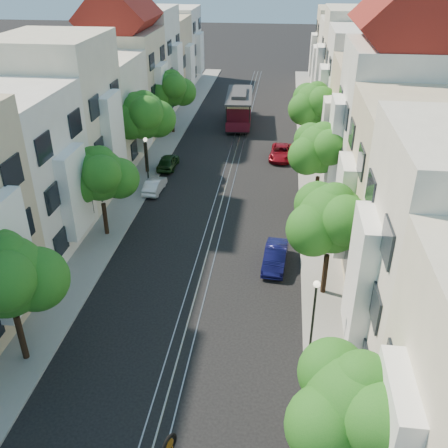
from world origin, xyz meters
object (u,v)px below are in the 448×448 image
(tree_w_d, at_px, (172,90))
(parked_car_e_mid, at_px, (275,257))
(tree_e_b, at_px, (332,221))
(parked_car_e_far, at_px, (281,152))
(parked_car_w_mid, at_px, (155,185))
(cable_car, at_px, (239,106))
(tree_w_a, at_px, (7,278))
(tree_e_c, at_px, (321,150))
(tree_e_d, at_px, (315,105))
(tree_w_b, at_px, (101,176))
(lamp_east, at_px, (314,307))
(tree_w_c, at_px, (144,116))
(tree_e_a, at_px, (357,407))
(parked_car_w_far, at_px, (168,162))
(lamp_west, at_px, (146,155))

(tree_w_d, distance_m, parked_car_e_mid, 27.29)
(tree_e_b, xyz_separation_m, parked_car_e_far, (-2.86, 20.84, -4.13))
(parked_car_w_mid, bearing_deg, cable_car, -102.21)
(tree_w_a, xyz_separation_m, parked_car_e_far, (11.54, 27.84, -4.13))
(tree_e_c, relative_size, tree_e_d, 0.95)
(tree_w_b, bearing_deg, lamp_east, -36.58)
(lamp_east, bearing_deg, cable_car, 100.70)
(tree_w_d, bearing_deg, parked_car_e_far, -28.08)
(parked_car_e_mid, bearing_deg, tree_e_d, 86.12)
(parked_car_e_mid, bearing_deg, lamp_east, -71.40)
(tree_w_b, bearing_deg, tree_w_c, 90.00)
(parked_car_e_far, bearing_deg, tree_w_a, -108.57)
(tree_e_d, bearing_deg, tree_e_a, -90.00)
(tree_e_c, distance_m, tree_w_a, 23.05)
(tree_e_d, bearing_deg, parked_car_e_mid, -98.38)
(tree_e_b, height_order, parked_car_w_mid, tree_e_b)
(tree_w_c, bearing_deg, tree_e_d, 22.62)
(tree_e_d, distance_m, parked_car_w_far, 14.35)
(tree_e_c, height_order, parked_car_e_far, tree_e_c)
(tree_e_d, xyz_separation_m, lamp_west, (-13.56, -8.98, -2.02))
(parked_car_e_far, bearing_deg, tree_w_b, -122.13)
(parked_car_e_mid, relative_size, parked_car_w_mid, 1.13)
(tree_e_b, distance_m, parked_car_w_far, 21.91)
(tree_w_a, relative_size, parked_car_w_mid, 1.97)
(tree_e_a, xyz_separation_m, tree_w_a, (-14.40, 5.00, 0.34))
(tree_e_b, xyz_separation_m, cable_car, (-7.76, 31.00, -2.73))
(tree_e_b, bearing_deg, tree_e_d, 90.00)
(tree_w_b, height_order, parked_car_e_far, tree_w_b)
(parked_car_e_far, xyz_separation_m, parked_car_w_mid, (-10.00, -8.59, -0.04))
(tree_w_c, bearing_deg, tree_w_a, -90.00)
(tree_e_c, bearing_deg, parked_car_w_mid, 174.42)
(cable_car, height_order, parked_car_w_far, cable_car)
(tree_e_c, bearing_deg, tree_w_a, -128.66)
(tree_e_a, height_order, lamp_west, tree_e_a)
(parked_car_w_mid, height_order, parked_car_w_far, parked_car_w_far)
(lamp_east, bearing_deg, tree_e_d, 87.96)
(tree_w_b, distance_m, parked_car_e_mid, 12.38)
(parked_car_e_mid, relative_size, parked_car_e_far, 0.88)
(tree_e_d, distance_m, parked_car_e_far, 5.27)
(tree_w_a, xyz_separation_m, parked_car_w_mid, (1.54, 19.26, -4.18))
(tree_w_c, xyz_separation_m, parked_car_e_mid, (11.54, -13.41, -4.44))
(tree_w_d, bearing_deg, tree_e_a, -69.73)
(tree_e_c, xyz_separation_m, tree_w_d, (-14.40, 16.00, 0.00))
(tree_w_a, distance_m, parked_car_w_mid, 19.76)
(lamp_west, xyz_separation_m, cable_car, (5.80, 17.98, -0.85))
(tree_w_d, distance_m, parked_car_e_far, 13.68)
(tree_e_a, distance_m, parked_car_w_far, 32.18)
(cable_car, distance_m, parked_car_e_mid, 28.86)
(tree_e_a, xyz_separation_m, tree_e_c, (0.00, 23.00, 0.20))
(tree_e_a, relative_size, lamp_west, 1.51)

